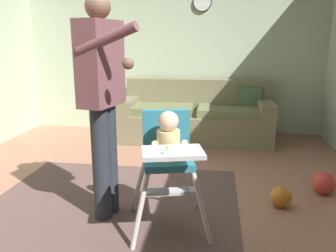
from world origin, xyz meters
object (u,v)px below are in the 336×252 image
(adult_standing, at_px, (103,97))
(wall_clock, at_px, (202,2))
(couch, at_px, (196,117))
(high_chair, at_px, (168,149))
(toy_ball_second, at_px, (324,183))
(toy_ball, at_px, (281,197))

(adult_standing, xyz_separation_m, wall_clock, (0.61, 2.85, 0.98))
(couch, distance_m, wall_clock, 1.71)
(high_chair, xyz_separation_m, adult_standing, (-0.52, 0.12, 0.36))
(high_chair, relative_size, wall_clock, 3.37)
(wall_clock, bearing_deg, high_chair, -91.68)
(couch, bearing_deg, toy_ball_second, 37.69)
(adult_standing, bearing_deg, high_chair, -0.21)
(toy_ball_second, xyz_separation_m, wall_clock, (-1.29, 2.18, 1.86))
(wall_clock, bearing_deg, adult_standing, -102.12)
(adult_standing, relative_size, toy_ball_second, 7.96)
(high_chair, distance_m, toy_ball, 1.17)
(couch, height_order, adult_standing, adult_standing)
(high_chair, distance_m, toy_ball_second, 1.67)
(couch, xyz_separation_m, toy_ball, (0.87, -2.03, -0.24))
(adult_standing, bearing_deg, toy_ball_second, 32.23)
(high_chair, distance_m, wall_clock, 3.26)
(wall_clock, bearing_deg, couch, -93.37)
(adult_standing, bearing_deg, toy_ball, 26.00)
(couch, height_order, toy_ball, couch)
(toy_ball_second, bearing_deg, toy_ball, -143.69)
(high_chair, bearing_deg, couch, 164.52)
(adult_standing, bearing_deg, wall_clock, 90.71)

